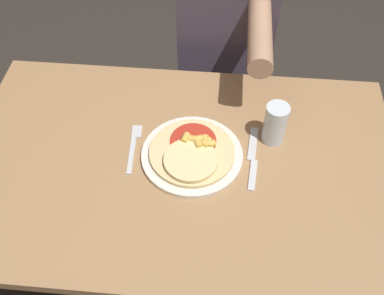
% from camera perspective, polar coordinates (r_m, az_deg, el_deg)
% --- Properties ---
extents(ground_plane, '(8.00, 8.00, 0.00)m').
position_cam_1_polar(ground_plane, '(1.88, -1.12, -16.07)').
color(ground_plane, '#2D2823').
extents(dining_table, '(1.20, 0.76, 0.76)m').
position_cam_1_polar(dining_table, '(1.32, -1.54, -5.08)').
color(dining_table, '#9E754C').
rests_on(dining_table, ground_plane).
extents(plate, '(0.28, 0.28, 0.01)m').
position_cam_1_polar(plate, '(1.23, -0.00, -0.97)').
color(plate, silver).
rests_on(plate, dining_table).
extents(pizza, '(0.23, 0.23, 0.04)m').
position_cam_1_polar(pizza, '(1.22, 0.05, -0.61)').
color(pizza, '#E0C689').
rests_on(pizza, plate).
extents(fork, '(0.03, 0.18, 0.00)m').
position_cam_1_polar(fork, '(1.27, -7.42, 0.27)').
color(fork, silver).
rests_on(fork, dining_table).
extents(knife, '(0.03, 0.22, 0.00)m').
position_cam_1_polar(knife, '(1.24, 7.73, -1.42)').
color(knife, silver).
rests_on(knife, dining_table).
extents(drinking_glass, '(0.06, 0.06, 0.13)m').
position_cam_1_polar(drinking_glass, '(1.25, 10.52, 2.99)').
color(drinking_glass, silver).
rests_on(drinking_glass, dining_table).
extents(person_diner, '(0.33, 0.52, 1.27)m').
position_cam_1_polar(person_diner, '(1.65, 4.37, 13.86)').
color(person_diner, '#2D2D38').
rests_on(person_diner, ground_plane).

